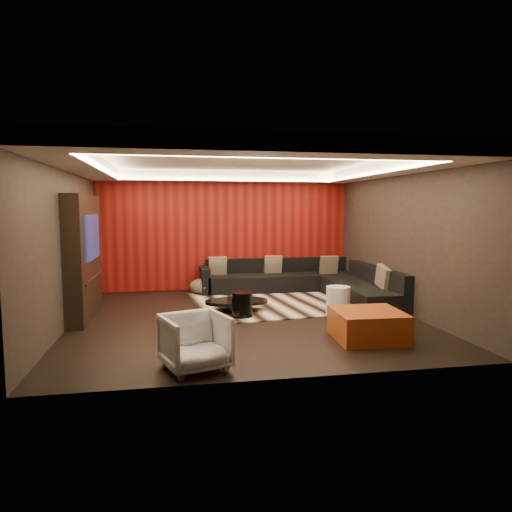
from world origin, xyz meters
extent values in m
cube|color=black|center=(0.00, 0.00, -0.01)|extent=(6.00, 6.00, 0.02)
cube|color=silver|center=(0.00, 0.00, 2.81)|extent=(6.00, 6.00, 0.02)
cube|color=black|center=(0.00, 3.01, 1.40)|extent=(6.00, 0.02, 2.80)
cube|color=black|center=(-3.01, 0.00, 1.40)|extent=(0.02, 6.00, 2.80)
cube|color=black|center=(3.01, 0.00, 1.40)|extent=(0.02, 6.00, 2.80)
cube|color=#6B0C0A|center=(0.00, 2.97, 1.40)|extent=(5.98, 0.05, 2.78)
cube|color=silver|center=(0.00, 2.70, 2.69)|extent=(6.00, 0.60, 0.22)
cube|color=silver|center=(0.00, -2.70, 2.69)|extent=(6.00, 0.60, 0.22)
cube|color=silver|center=(-2.70, 0.00, 2.69)|extent=(0.60, 4.80, 0.22)
cube|color=silver|center=(2.70, 0.00, 2.69)|extent=(0.60, 4.80, 0.22)
cube|color=#FFD899|center=(0.00, 2.36, 2.60)|extent=(4.80, 0.08, 0.04)
cube|color=#FFD899|center=(0.00, -2.36, 2.60)|extent=(4.80, 0.08, 0.04)
cube|color=#FFD899|center=(-2.36, 0.00, 2.60)|extent=(0.08, 4.80, 0.04)
cube|color=#FFD899|center=(2.36, 0.00, 2.60)|extent=(0.08, 4.80, 0.04)
cube|color=black|center=(-2.85, 0.60, 1.10)|extent=(0.30, 2.00, 2.20)
cube|color=black|center=(-2.69, 0.60, 1.45)|extent=(0.04, 1.30, 0.80)
cube|color=black|center=(-2.69, 0.60, 0.70)|extent=(0.04, 1.60, 0.04)
cube|color=beige|center=(1.15, 1.27, 0.01)|extent=(4.36, 3.50, 0.02)
cylinder|color=black|center=(-0.09, 0.52, 0.12)|extent=(1.21, 1.21, 0.20)
cylinder|color=black|center=(-0.06, 0.02, 0.24)|extent=(0.49, 0.49, 0.44)
ellipsoid|color=#B4A88C|center=(-0.60, 2.41, 0.19)|extent=(0.65, 0.65, 0.34)
cylinder|color=silver|center=(1.68, -0.16, 0.27)|extent=(0.51, 0.51, 0.54)
cube|color=#973613|center=(1.59, -1.68, 0.22)|extent=(1.04, 1.04, 0.44)
imported|color=silver|center=(-1.02, -2.50, 0.34)|extent=(0.94, 0.95, 0.69)
cube|color=black|center=(1.25, 2.55, 0.20)|extent=(3.50, 0.90, 0.40)
cube|color=black|center=(1.25, 2.90, 0.57)|extent=(3.50, 0.20, 0.35)
cube|color=black|center=(2.55, 0.80, 0.20)|extent=(0.90, 2.60, 0.40)
cube|color=black|center=(2.90, 0.80, 0.57)|extent=(0.20, 2.60, 0.35)
cube|color=black|center=(-0.55, 2.55, 0.30)|extent=(0.20, 0.90, 0.60)
cube|color=beige|center=(-0.24, 2.67, 0.62)|extent=(0.42, 0.20, 0.44)
cube|color=beige|center=(1.10, 2.68, 0.62)|extent=(0.42, 0.20, 0.44)
cube|color=beige|center=(2.78, 0.29, 0.62)|extent=(0.12, 0.50, 0.50)
cube|color=beige|center=(2.39, 2.34, 0.62)|extent=(0.42, 0.20, 0.44)
camera|label=1|loc=(-1.27, -7.95, 1.96)|focal=32.00mm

